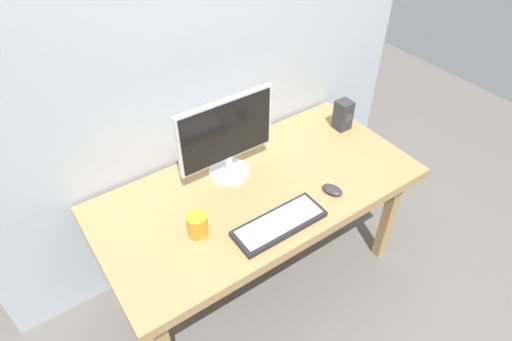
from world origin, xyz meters
TOP-DOWN VIEW (x-y plane):
  - ground_plane at (0.00, 0.00)m, footprint 6.00×6.00m
  - desk at (0.00, 0.00)m, footprint 1.59×0.78m
  - monitor at (-0.06, 0.18)m, footprint 0.50×0.21m
  - keyboard_primary at (-0.07, -0.25)m, footprint 0.43×0.16m
  - mouse at (0.27, -0.23)m, footprint 0.09×0.12m
  - speaker_right at (0.67, 0.14)m, footprint 0.08×0.09m
  - coffee_mug at (-0.38, -0.09)m, footprint 0.09×0.09m

SIDE VIEW (x-z plane):
  - ground_plane at x=0.00m, z-range 0.00..0.00m
  - desk at x=0.00m, z-range 0.29..1.00m
  - keyboard_primary at x=-0.07m, z-range 0.71..0.74m
  - mouse at x=0.27m, z-range 0.71..0.74m
  - coffee_mug at x=-0.38m, z-range 0.71..0.82m
  - speaker_right at x=0.67m, z-range 0.71..0.88m
  - monitor at x=-0.06m, z-range 0.72..1.15m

